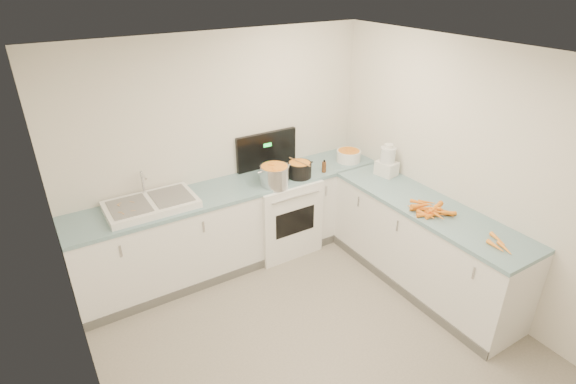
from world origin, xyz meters
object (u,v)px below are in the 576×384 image
spice_jar (324,166)px  food_processor (387,162)px  stove (280,211)px  sink (151,204)px  steel_pot (275,176)px  black_pot (299,171)px  extract_bottle (324,167)px  mixing_bowl (349,156)px

spice_jar → food_processor: (0.52, -0.48, 0.11)m
food_processor → spice_jar: bearing=137.3°
stove → sink: (-1.45, 0.02, 0.50)m
steel_pot → spice_jar: size_ratio=3.72×
black_pot → food_processor: food_processor is taller
extract_bottle → black_pot: bearing=172.2°
black_pot → sink: bearing=174.3°
black_pot → mixing_bowl: bearing=5.1°
stove → sink: size_ratio=1.58×
steel_pot → food_processor: (1.19, -0.45, 0.06)m
sink → food_processor: size_ratio=2.34×
spice_jar → black_pot: bearing=-179.0°
sink → black_pot: size_ratio=3.24×
stove → black_pot: size_ratio=5.12×
stove → spice_jar: stove is taller
black_pot → mixing_bowl: 0.75m
mixing_bowl → extract_bottle: (-0.44, -0.11, -0.00)m
black_pot → extract_bottle: size_ratio=2.12×
stove → food_processor: bearing=-30.9°
sink → black_pot: (1.62, -0.16, 0.04)m
mixing_bowl → extract_bottle: 0.46m
stove → spice_jar: (0.52, -0.14, 0.51)m
sink → food_processor: food_processor is taller
stove → food_processor: 1.36m
extract_bottle → spice_jar: bearing=52.2°
black_pot → spice_jar: (0.34, 0.01, -0.03)m
steel_pot → stove: bearing=46.0°
food_processor → black_pot: bearing=151.3°
steel_pot → spice_jar: bearing=2.2°
mixing_bowl → food_processor: bearing=-78.3°
black_pot → food_processor: (0.86, -0.47, 0.08)m
extract_bottle → spice_jar: (0.04, 0.05, -0.02)m
steel_pot → extract_bottle: bearing=-2.0°
stove → mixing_bowl: size_ratio=4.69×
black_pot → extract_bottle: 0.31m
mixing_bowl → spice_jar: (-0.40, -0.06, -0.02)m
stove → mixing_bowl: bearing=-4.9°
extract_bottle → sink: bearing=174.0°
steel_pot → extract_bottle: size_ratio=2.53×
sink → extract_bottle: size_ratio=6.86×
extract_bottle → spice_jar: size_ratio=1.47×
sink → extract_bottle: 1.94m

